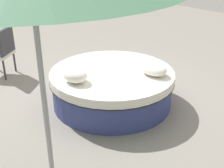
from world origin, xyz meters
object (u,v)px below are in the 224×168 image
round_bed (112,87)px  throw_pillow_0 (75,75)px  patio_chair (2,49)px  throw_pillow_1 (154,69)px

round_bed → throw_pillow_0: (0.07, 0.68, 0.39)m
patio_chair → throw_pillow_0: bearing=-124.0°
throw_pillow_1 → round_bed: bearing=37.2°
throw_pillow_0 → patio_chair: (2.26, 0.20, -0.13)m
throw_pillow_0 → throw_pillow_1: (-0.60, -1.08, -0.01)m
round_bed → patio_chair: (2.33, 0.88, 0.26)m
round_bed → patio_chair: size_ratio=2.09×
round_bed → throw_pillow_1: size_ratio=4.37×
throw_pillow_0 → throw_pillow_1: 1.24m
throw_pillow_0 → patio_chair: size_ratio=0.44×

